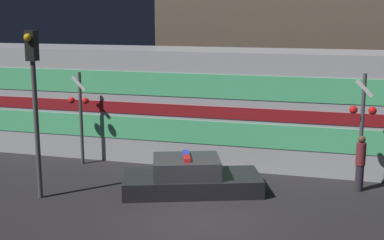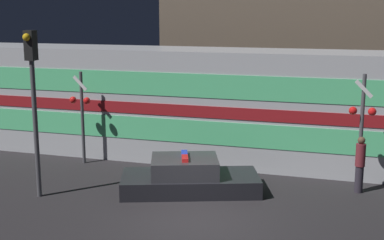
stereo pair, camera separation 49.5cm
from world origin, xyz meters
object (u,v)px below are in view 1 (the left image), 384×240
(train, at_px, (192,104))
(police_car, at_px, (190,178))
(traffic_light_corner, at_px, (34,89))
(pedestrian, at_px, (360,163))
(crossing_signal_near, at_px, (362,124))

(train, xyz_separation_m, police_car, (1.09, -4.12, -1.71))
(train, bearing_deg, traffic_light_corner, -119.01)
(pedestrian, distance_m, traffic_light_corner, 10.56)
(police_car, bearing_deg, traffic_light_corner, -176.92)
(police_car, bearing_deg, crossing_signal_near, -3.27)
(train, height_order, pedestrian, train)
(pedestrian, relative_size, crossing_signal_near, 0.48)
(train, relative_size, police_car, 4.45)
(pedestrian, xyz_separation_m, traffic_light_corner, (-9.68, -3.40, 2.50))
(traffic_light_corner, bearing_deg, pedestrian, 19.34)
(train, distance_m, crossing_signal_near, 6.85)
(crossing_signal_near, bearing_deg, police_car, -163.64)
(police_car, bearing_deg, train, 85.14)
(pedestrian, height_order, traffic_light_corner, traffic_light_corner)
(traffic_light_corner, bearing_deg, crossing_signal_near, 19.30)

